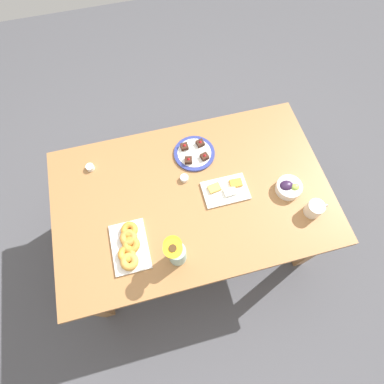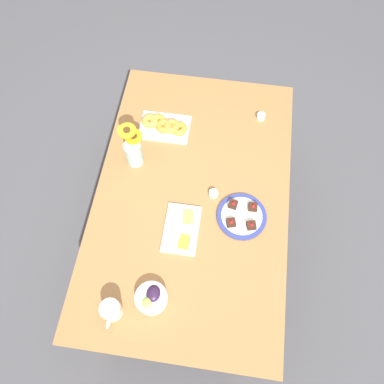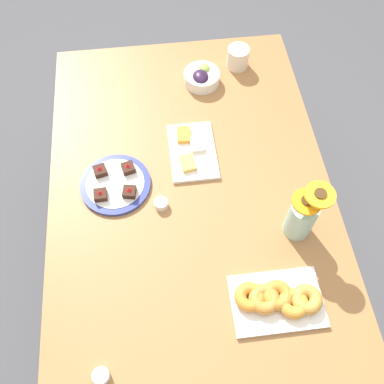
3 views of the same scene
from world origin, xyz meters
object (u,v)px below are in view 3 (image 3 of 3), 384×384
grape_bowl (202,77)px  dessert_plate (115,184)px  flower_vase (302,217)px  croissant_platter (278,300)px  coffee_mug (238,57)px  cheese_platter (192,151)px  jam_cup_honey (101,376)px  jam_cup_berry (161,204)px  dining_table (192,209)px

grape_bowl → dessert_plate: grape_bowl is taller
dessert_plate → grape_bowl: bearing=-38.6°
flower_vase → croissant_platter: bearing=153.3°
coffee_mug → cheese_platter: size_ratio=0.49×
cheese_platter → dessert_plate: size_ratio=1.03×
jam_cup_honey → cheese_platter: bearing=-24.8°
jam_cup_berry → flower_vase: size_ratio=0.18×
cheese_platter → flower_vase: flower_vase is taller
dining_table → grape_bowl: (0.55, -0.11, 0.12)m
grape_bowl → jam_cup_berry: bearing=159.1°
dining_table → flower_vase: bearing=-116.3°
cheese_platter → jam_cup_berry: bearing=148.4°
dining_table → coffee_mug: (0.63, -0.27, 0.13)m
coffee_mug → grape_bowl: 0.18m
cheese_platter → dessert_plate: bearing=111.4°
dining_table → dessert_plate: size_ratio=6.36×
cheese_platter → jam_cup_honey: (-0.74, 0.34, 0.00)m
jam_cup_honey → flower_vase: bearing=-59.6°
grape_bowl → flower_vase: flower_vase is taller
jam_cup_berry → dessert_plate: (0.10, 0.15, -0.00)m
dining_table → flower_vase: (-0.16, -0.33, 0.18)m
grape_bowl → dessert_plate: bearing=141.4°
coffee_mug → dessert_plate: 0.76m
croissant_platter → dessert_plate: same height
jam_cup_honey → dessert_plate: size_ratio=0.19×
jam_cup_berry → flower_vase: (-0.15, -0.44, 0.08)m
jam_cup_honey → jam_cup_berry: (0.53, -0.21, 0.00)m
dining_table → grape_bowl: 0.57m
croissant_platter → jam_cup_berry: 0.50m
dessert_plate → jam_cup_berry: bearing=-123.3°
dining_table → cheese_platter: cheese_platter is taller
jam_cup_honey → flower_vase: 0.76m
grape_bowl → flower_vase: 0.75m
dining_table → jam_cup_honey: jam_cup_honey is taller
grape_bowl → jam_cup_berry: grape_bowl is taller
coffee_mug → dining_table: bearing=156.8°
coffee_mug → croissant_platter: size_ratio=0.45×
coffee_mug → jam_cup_berry: coffee_mug is taller
flower_vase → dining_table: bearing=63.7°
croissant_platter → dessert_plate: bearing=44.9°
dessert_plate → flower_vase: flower_vase is taller
flower_vase → cheese_platter: bearing=40.8°
jam_cup_honey → dessert_plate: (0.63, -0.06, -0.00)m
dining_table → cheese_platter: size_ratio=6.15×
grape_bowl → jam_cup_honey: size_ratio=3.06×
dining_table → coffee_mug: bearing=-23.2°
grape_bowl → jam_cup_honey: 1.17m
cheese_platter → grape_bowl: bearing=-13.4°
jam_cup_berry → dining_table: bearing=-80.4°
dessert_plate → flower_vase: bearing=-112.5°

